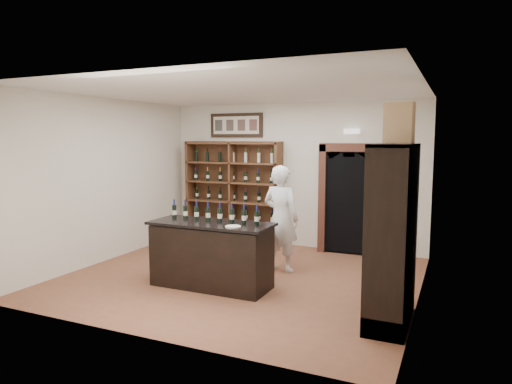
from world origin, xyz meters
TOP-DOWN VIEW (x-y plane):
  - floor at (0.00, 0.00)m, footprint 5.50×5.50m
  - ceiling at (0.00, 0.00)m, footprint 5.50×5.50m
  - wall_back at (0.00, 2.50)m, footprint 5.50×0.04m
  - wall_left at (-2.75, 0.00)m, footprint 0.04×5.00m
  - wall_right at (2.75, 0.00)m, footprint 0.04×5.00m
  - wine_shelf at (-1.30, 2.33)m, footprint 2.20×0.38m
  - framed_picture at (-1.30, 2.47)m, footprint 1.25×0.04m
  - arched_doorway at (1.25, 2.33)m, footprint 1.17×0.35m
  - emergency_light at (1.25, 2.42)m, footprint 0.30×0.10m
  - tasting_counter at (-0.20, -0.60)m, footprint 1.88×0.78m
  - counter_bottle_0 at (-0.92, -0.51)m, footprint 0.07×0.07m
  - counter_bottle_1 at (-0.71, -0.51)m, footprint 0.07×0.07m
  - counter_bottle_2 at (-0.51, -0.51)m, footprint 0.07×0.07m
  - counter_bottle_3 at (-0.30, -0.51)m, footprint 0.07×0.07m
  - counter_bottle_4 at (-0.10, -0.51)m, footprint 0.07×0.07m
  - counter_bottle_5 at (0.11, -0.51)m, footprint 0.07×0.07m
  - counter_bottle_6 at (0.31, -0.51)m, footprint 0.07×0.07m
  - counter_bottle_7 at (0.52, -0.51)m, footprint 0.07×0.07m
  - side_cabinet at (2.52, -0.90)m, footprint 0.48×1.20m
  - shopkeeper at (0.46, 0.63)m, footprint 0.73×0.55m
  - plate at (0.28, -0.81)m, footprint 0.23×0.23m
  - wine_crate at (2.49, -0.58)m, footprint 0.38×0.21m

SIDE VIEW (x-z plane):
  - floor at x=0.00m, z-range 0.00..0.00m
  - tasting_counter at x=-0.20m, z-range -0.01..0.99m
  - side_cabinet at x=2.52m, z-range -0.35..1.85m
  - shopkeeper at x=0.46m, z-range 0.00..1.82m
  - plate at x=0.28m, z-range 1.00..1.02m
  - wine_shelf at x=-1.30m, z-range 0.00..2.20m
  - counter_bottle_0 at x=-0.92m, z-range 0.96..1.26m
  - counter_bottle_1 at x=-0.71m, z-range 0.96..1.26m
  - counter_bottle_2 at x=-0.51m, z-range 0.96..1.26m
  - counter_bottle_3 at x=-0.30m, z-range 0.96..1.26m
  - counter_bottle_4 at x=-0.10m, z-range 0.96..1.26m
  - counter_bottle_5 at x=0.11m, z-range 0.96..1.26m
  - counter_bottle_6 at x=0.31m, z-range 0.96..1.26m
  - counter_bottle_7 at x=0.52m, z-range 0.96..1.26m
  - arched_doorway at x=1.25m, z-range 0.05..2.22m
  - wall_back at x=0.00m, z-range 0.00..3.00m
  - wall_left at x=-2.75m, z-range 0.00..3.00m
  - wall_right at x=2.75m, z-range 0.00..3.00m
  - emergency_light at x=1.25m, z-range 2.35..2.45m
  - wine_crate at x=2.49m, z-range 2.20..2.70m
  - framed_picture at x=-1.30m, z-range 2.29..2.81m
  - ceiling at x=0.00m, z-range 3.00..3.00m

